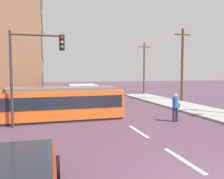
# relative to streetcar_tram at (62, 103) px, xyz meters

# --- Properties ---
(ground_plane) EXTENTS (120.00, 120.00, 0.00)m
(ground_plane) POSITION_rel_streetcar_tram_xyz_m (3.41, -0.16, -1.04)
(ground_plane) COLOR #4E3747
(lane_stripe_1) EXTENTS (0.16, 2.40, 0.01)m
(lane_stripe_1) POSITION_rel_streetcar_tram_xyz_m (3.41, -8.16, -1.03)
(lane_stripe_1) COLOR silver
(lane_stripe_1) RESTS_ON ground
(lane_stripe_2) EXTENTS (0.16, 2.40, 0.01)m
(lane_stripe_2) POSITION_rel_streetcar_tram_xyz_m (3.41, -4.16, -1.03)
(lane_stripe_2) COLOR silver
(lane_stripe_2) RESTS_ON ground
(lane_stripe_3) EXTENTS (0.16, 2.40, 0.01)m
(lane_stripe_3) POSITION_rel_streetcar_tram_xyz_m (3.41, 6.00, -1.03)
(lane_stripe_3) COLOR silver
(lane_stripe_3) RESTS_ON ground
(lane_stripe_4) EXTENTS (0.16, 2.40, 0.01)m
(lane_stripe_4) POSITION_rel_streetcar_tram_xyz_m (3.41, 12.00, -1.03)
(lane_stripe_4) COLOR silver
(lane_stripe_4) RESTS_ON ground
(streetcar_tram) EXTENTS (7.33, 2.73, 2.01)m
(streetcar_tram) POSITION_rel_streetcar_tram_xyz_m (0.00, 0.00, 0.00)
(streetcar_tram) COLOR orange
(streetcar_tram) RESTS_ON ground
(city_bus) EXTENTS (2.69, 5.23, 1.78)m
(city_bus) POSITION_rel_streetcar_tram_xyz_m (2.29, 6.65, -0.02)
(city_bus) COLOR #BFA6C5
(city_bus) RESTS_ON ground
(pedestrian_crossing) EXTENTS (0.51, 0.36, 1.67)m
(pedestrian_crossing) POSITION_rel_streetcar_tram_xyz_m (6.38, -2.56, -0.09)
(pedestrian_crossing) COLOR #2C3443
(pedestrian_crossing) RESTS_ON ground
(parked_sedan_mid) EXTENTS (2.01, 4.45, 1.19)m
(parked_sedan_mid) POSITION_rel_streetcar_tram_xyz_m (-2.09, 3.96, -0.41)
(parked_sedan_mid) COLOR maroon
(parked_sedan_mid) RESTS_ON ground
(parked_sedan_far) EXTENTS (2.08, 4.30, 1.19)m
(parked_sedan_far) POSITION_rel_streetcar_tram_xyz_m (-1.69, 10.24, -0.41)
(parked_sedan_far) COLOR silver
(parked_sedan_far) RESTS_ON ground
(parked_sedan_furthest) EXTENTS (2.11, 4.17, 1.19)m
(parked_sedan_furthest) POSITION_rel_streetcar_tram_xyz_m (-1.90, 15.95, -0.41)
(parked_sedan_furthest) COLOR silver
(parked_sedan_furthest) RESTS_ON ground
(traffic_light_mast) EXTENTS (2.82, 0.33, 5.08)m
(traffic_light_mast) POSITION_rel_streetcar_tram_xyz_m (-1.59, -1.67, 2.52)
(traffic_light_mast) COLOR #333333
(traffic_light_mast) RESTS_ON ground
(utility_pole_mid) EXTENTS (1.80, 0.24, 7.28)m
(utility_pole_mid) POSITION_rel_streetcar_tram_xyz_m (12.30, 6.39, 2.78)
(utility_pole_mid) COLOR brown
(utility_pole_mid) RESTS_ON ground
(utility_pole_far) EXTENTS (1.80, 0.24, 7.05)m
(utility_pole_far) POSITION_rel_streetcar_tram_xyz_m (12.24, 15.97, 2.66)
(utility_pole_far) COLOR brown
(utility_pole_far) RESTS_ON ground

